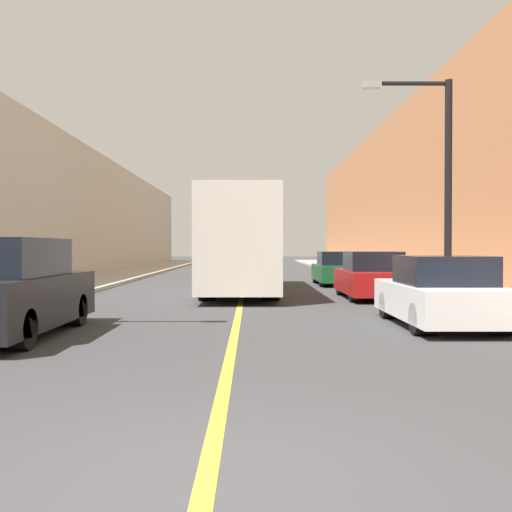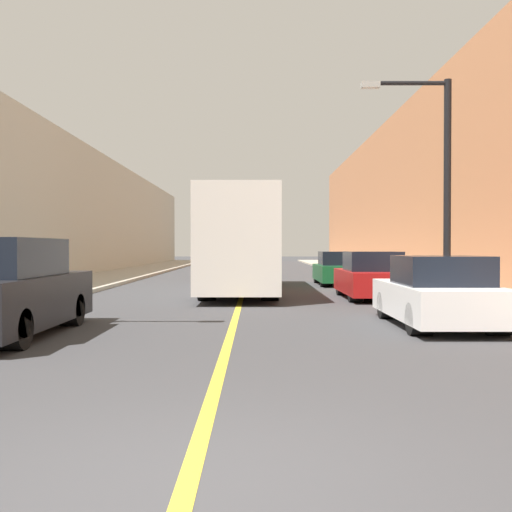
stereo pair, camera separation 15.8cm
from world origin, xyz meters
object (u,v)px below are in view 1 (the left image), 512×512
Objects in this scene: car_right_near at (441,294)px; car_right_mid at (372,277)px; parked_suv_left at (9,291)px; car_right_far at (338,270)px; bus at (241,242)px; street_lamp_right at (439,174)px.

car_right_near is 1.00× the size of car_right_mid.
parked_suv_left is at bearing -170.33° from car_right_near.
bus is at bearing -135.06° from car_right_far.
parked_suv_left reaches higher than car_right_far.
parked_suv_left is 1.13× the size of car_right_near.
car_right_mid is 6.98m from car_right_far.
car_right_near is 0.71× the size of street_lamp_right.
parked_suv_left is at bearing -151.66° from street_lamp_right.
bus is 2.59× the size of car_right_mid.
street_lamp_right is (5.51, -5.80, 1.80)m from bus.
bus is at bearing 69.50° from parked_suv_left.
street_lamp_right is (1.24, -3.00, 2.99)m from car_right_mid.
car_right_mid is (4.27, -2.81, -1.19)m from bus.
bus is at bearing 133.50° from street_lamp_right.
street_lamp_right reaches higher than car_right_mid.
street_lamp_right is at bearing -82.42° from car_right_far.
bus reaches higher than car_right_far.
car_right_far is at bearing 44.94° from bus.
parked_suv_left is 1.12× the size of car_right_mid.
bus is 1.84× the size of street_lamp_right.
bus is 8.20m from street_lamp_right.
bus is 11.78m from parked_suv_left.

